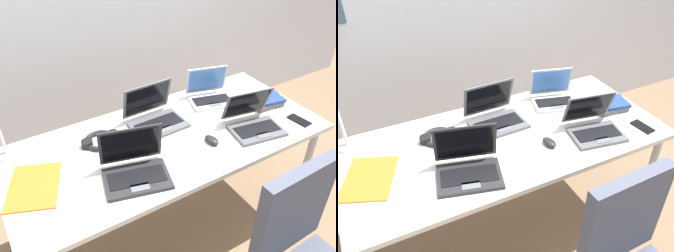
% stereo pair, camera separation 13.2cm
% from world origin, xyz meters
% --- Properties ---
extents(ground_plane, '(12.00, 12.00, 0.00)m').
position_xyz_m(ground_plane, '(0.00, 0.00, 0.00)').
color(ground_plane, '#7A6047').
extents(desk, '(1.80, 0.80, 0.74)m').
position_xyz_m(desk, '(0.00, 0.00, 0.68)').
color(desk, silver).
rests_on(desk, ground_plane).
extents(desk_lamp, '(0.12, 0.18, 0.40)m').
position_xyz_m(desk_lamp, '(-0.80, 0.28, 0.94)').
color(desk_lamp, silver).
rests_on(desk_lamp, desk).
extents(laptop_center, '(0.37, 0.33, 0.23)m').
position_xyz_m(laptop_center, '(-0.29, -0.18, 0.79)').
color(laptop_center, '#232326').
rests_on(laptop_center, desk).
extents(laptop_by_keyboard, '(0.32, 0.29, 0.20)m').
position_xyz_m(laptop_by_keyboard, '(0.44, 0.21, 0.78)').
color(laptop_by_keyboard, '#B7BABC').
rests_on(laptop_by_keyboard, desk).
extents(laptop_near_lamp, '(0.32, 0.28, 0.23)m').
position_xyz_m(laptop_near_lamp, '(0.01, 0.16, 0.79)').
color(laptop_near_lamp, '#515459').
rests_on(laptop_near_lamp, desk).
extents(laptop_mid_desk, '(0.33, 0.31, 0.21)m').
position_xyz_m(laptop_mid_desk, '(0.47, -0.18, 0.78)').
color(laptop_mid_desk, '#515459').
rests_on(laptop_mid_desk, desk).
extents(computer_mouse, '(0.06, 0.10, 0.03)m').
position_xyz_m(computer_mouse, '(0.18, -0.16, 0.76)').
color(computer_mouse, black).
rests_on(computer_mouse, desk).
extents(cell_phone, '(0.08, 0.14, 0.01)m').
position_xyz_m(cell_phone, '(0.75, -0.27, 0.74)').
color(cell_phone, black).
rests_on(cell_phone, desk).
extents(headphones, '(0.21, 0.18, 0.04)m').
position_xyz_m(headphones, '(-0.34, 0.16, 0.76)').
color(headphones, black).
rests_on(headphones, desk).
extents(book_stack, '(0.22, 0.18, 0.05)m').
position_xyz_m(book_stack, '(0.72, -0.02, 0.77)').
color(book_stack, '#4C4C51').
rests_on(book_stack, desk).
extents(paper_folder_front_left, '(0.33, 0.37, 0.01)m').
position_xyz_m(paper_folder_front_left, '(-0.74, -0.00, 0.74)').
color(paper_folder_front_left, orange).
rests_on(paper_folder_front_left, desk).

